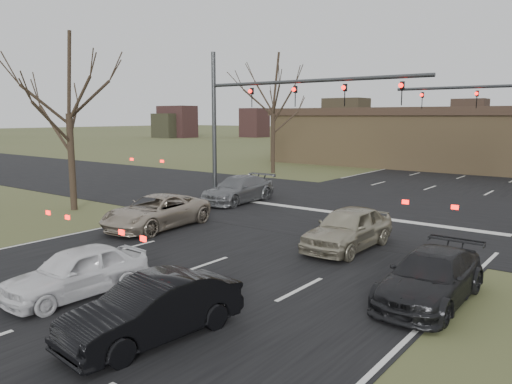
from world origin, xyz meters
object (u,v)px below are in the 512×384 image
Objects in this scene: building at (512,139)px; mast_arm_near at (261,106)px; car_silver_ahead at (348,228)px; car_charcoal_sedan at (431,277)px; car_white_sedan at (77,272)px; car_silver_suv at (156,212)px; car_black_hatch at (153,309)px; car_grey_ahead at (238,189)px.

mast_arm_near reaches higher than building.
building reaches higher than car_silver_ahead.
car_white_sedan is at bearing -145.23° from car_charcoal_sedan.
car_silver_suv is 1.25× the size of car_black_hatch.
car_black_hatch reaches higher than car_charcoal_sedan.
car_silver_suv is 1.30× the size of car_white_sedan.
building is 8.69× the size of car_silver_suv.
car_silver_suv is (0.09, -7.31, -4.39)m from mast_arm_near.
mast_arm_near is 2.81× the size of car_silver_ahead.
car_grey_ahead reaches higher than car_silver_suv.
car_silver_suv is 1.01× the size of car_grey_ahead.
car_silver_suv is 1.13× the size of car_charcoal_sedan.
car_silver_suv is at bearing -102.46° from building.
car_white_sedan is 14.42m from car_grey_ahead.
car_black_hatch is at bearing -6.02° from car_white_sedan.
car_silver_ahead reaches higher than car_white_sedan.
mast_arm_near reaches higher than car_grey_ahead.
building is 9.82× the size of car_charcoal_sedan.
car_black_hatch is (0.66, -39.30, -2.02)m from building.
car_grey_ahead is (-9.04, 13.80, 0.06)m from car_black_hatch.
car_grey_ahead reaches higher than car_black_hatch.
mast_arm_near is at bearing 86.02° from car_silver_suv.
car_white_sedan is (4.32, -6.49, -0.04)m from car_silver_suv.
car_white_sedan is 0.87× the size of car_charcoal_sedan.
car_charcoal_sedan is 0.90× the size of car_grey_ahead.
car_black_hatch is 16.50m from car_grey_ahead.
car_silver_ahead is at bearing 69.91° from car_white_sedan.
car_silver_ahead is (-0.07, 8.81, 0.09)m from car_black_hatch.
building is at bearing 91.51° from car_silver_ahead.
car_grey_ahead is at bearing 114.95° from car_white_sedan.
mast_arm_near is 2.51× the size of car_grey_ahead.
car_silver_ahead is at bearing 96.81° from car_black_hatch.
car_charcoal_sedan is 5.09m from car_silver_ahead.
car_silver_ahead reaches higher than car_charcoal_sedan.
car_black_hatch is (3.47, -0.50, 0.01)m from car_white_sedan.
car_grey_ahead is (-1.25, 6.81, 0.02)m from car_silver_suv.
mast_arm_near is at bearing 109.96° from car_white_sedan.
car_grey_ahead is at bearing -156.62° from mast_arm_near.
car_silver_suv is at bearing 173.11° from car_charcoal_sedan.
car_silver_ahead is at bearing 140.35° from car_charcoal_sedan.
car_charcoal_sedan is at bearing 61.68° from car_black_hatch.
car_silver_suv is at bearing 144.51° from car_black_hatch.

